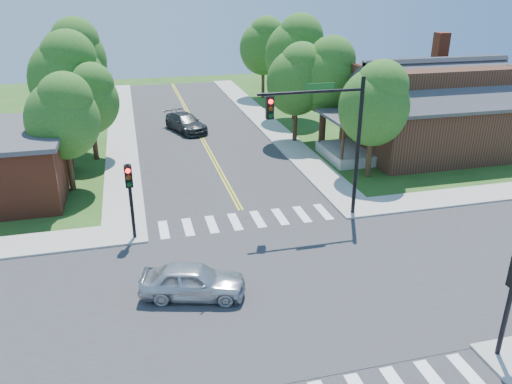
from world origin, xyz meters
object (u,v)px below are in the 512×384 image
object	(u,v)px
car_dgrey	(186,123)
car_silver	(193,282)
house_ne	(429,106)
signal_pole_nw	(130,188)
signal_mast_ne	(328,127)

from	to	relation	value
car_dgrey	car_silver	bearing A→B (deg)	-115.90
house_ne	car_silver	xyz separation A→B (m)	(-18.65, -14.02, -2.64)
signal_pole_nw	car_silver	bearing A→B (deg)	-68.95
car_silver	signal_mast_ne	bearing A→B (deg)	-38.31
car_dgrey	house_ne	bearing A→B (deg)	-50.15
signal_mast_ne	house_ne	size ratio (longest dim) A/B	0.55
signal_mast_ne	car_dgrey	distance (m)	19.21
signal_mast_ne	car_dgrey	world-z (taller)	signal_mast_ne
signal_mast_ne	car_dgrey	bearing A→B (deg)	105.00
signal_pole_nw	house_ne	distance (m)	22.45
signal_mast_ne	signal_pole_nw	bearing A→B (deg)	-179.93
signal_mast_ne	car_dgrey	size ratio (longest dim) A/B	1.37
signal_pole_nw	car_dgrey	size ratio (longest dim) A/B	0.72
signal_pole_nw	house_ne	size ratio (longest dim) A/B	0.29
signal_mast_ne	house_ne	world-z (taller)	signal_mast_ne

